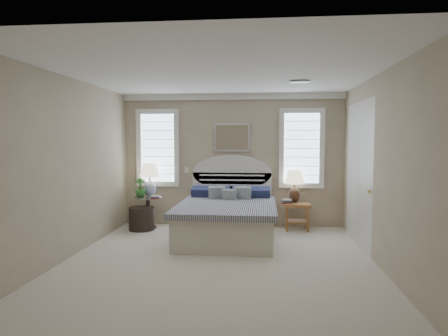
% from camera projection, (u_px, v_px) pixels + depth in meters
% --- Properties ---
extents(floor, '(4.50, 5.00, 0.01)m').
position_uv_depth(floor, '(219.00, 261.00, 5.80)').
color(floor, '#BAB19F').
rests_on(floor, ground).
extents(ceiling, '(4.50, 5.00, 0.01)m').
position_uv_depth(ceiling, '(218.00, 73.00, 5.61)').
color(ceiling, white).
rests_on(ceiling, wall_back).
extents(wall_back, '(4.50, 0.02, 2.70)m').
position_uv_depth(wall_back, '(232.00, 160.00, 8.19)').
color(wall_back, tan).
rests_on(wall_back, floor).
extents(wall_left, '(0.02, 5.00, 2.70)m').
position_uv_depth(wall_left, '(68.00, 168.00, 5.93)').
color(wall_left, tan).
rests_on(wall_left, floor).
extents(wall_right, '(0.02, 5.00, 2.70)m').
position_uv_depth(wall_right, '(381.00, 170.00, 5.48)').
color(wall_right, tan).
rests_on(wall_right, floor).
extents(crown_molding, '(4.50, 0.08, 0.12)m').
position_uv_depth(crown_molding, '(232.00, 97.00, 8.06)').
color(crown_molding, white).
rests_on(crown_molding, wall_back).
extents(hvac_vent, '(0.30, 0.20, 0.02)m').
position_uv_depth(hvac_vent, '(300.00, 82.00, 6.29)').
color(hvac_vent, '#B2B2B2').
rests_on(hvac_vent, ceiling).
extents(switch_plate, '(0.08, 0.01, 0.12)m').
position_uv_depth(switch_plate, '(187.00, 170.00, 8.28)').
color(switch_plate, white).
rests_on(switch_plate, wall_back).
extents(window_left, '(0.90, 0.06, 1.60)m').
position_uv_depth(window_left, '(158.00, 148.00, 8.30)').
color(window_left, '#AAC2D7').
rests_on(window_left, wall_back).
extents(window_right, '(0.90, 0.06, 1.60)m').
position_uv_depth(window_right, '(301.00, 148.00, 8.01)').
color(window_right, '#AAC2D7').
rests_on(window_right, wall_back).
extents(painting, '(0.74, 0.04, 0.58)m').
position_uv_depth(painting, '(232.00, 137.00, 8.12)').
color(painting, silver).
rests_on(painting, wall_back).
extents(closet_door, '(0.02, 1.80, 2.40)m').
position_uv_depth(closet_door, '(358.00, 174.00, 6.69)').
color(closet_door, silver).
rests_on(closet_door, floor).
extents(bed, '(1.72, 2.28, 1.47)m').
position_uv_depth(bed, '(228.00, 216.00, 7.22)').
color(bed, beige).
rests_on(bed, floor).
extents(side_table_left, '(0.56, 0.56, 0.63)m').
position_uv_depth(side_table_left, '(148.00, 209.00, 7.97)').
color(side_table_left, black).
rests_on(side_table_left, floor).
extents(nightstand_right, '(0.50, 0.40, 0.53)m').
position_uv_depth(nightstand_right, '(297.00, 211.00, 7.78)').
color(nightstand_right, '#9D6233').
rests_on(nightstand_right, floor).
extents(floor_pot, '(0.56, 0.56, 0.45)m').
position_uv_depth(floor_pot, '(142.00, 218.00, 7.83)').
color(floor_pot, black).
rests_on(floor_pot, floor).
extents(lamp_left, '(0.45, 0.45, 0.67)m').
position_uv_depth(lamp_left, '(150.00, 176.00, 8.08)').
color(lamp_left, white).
rests_on(lamp_left, side_table_left).
extents(lamp_right, '(0.40, 0.40, 0.65)m').
position_uv_depth(lamp_right, '(295.00, 182.00, 7.89)').
color(lamp_right, black).
rests_on(lamp_right, nightstand_right).
extents(potted_plant, '(0.26, 0.26, 0.38)m').
position_uv_depth(potted_plant, '(140.00, 188.00, 7.95)').
color(potted_plant, '#2C6E32').
rests_on(potted_plant, side_table_left).
extents(books_left, '(0.16, 0.12, 0.06)m').
position_uv_depth(books_left, '(155.00, 197.00, 7.71)').
color(books_left, maroon).
rests_on(books_left, side_table_left).
extents(books_right, '(0.24, 0.20, 0.08)m').
position_uv_depth(books_right, '(287.00, 201.00, 7.79)').
color(books_right, maroon).
rests_on(books_right, nightstand_right).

